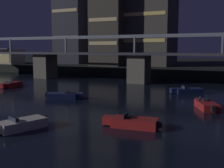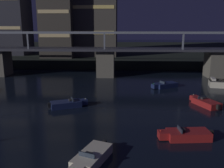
# 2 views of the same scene
# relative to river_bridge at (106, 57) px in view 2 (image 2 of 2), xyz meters

# --- Properties ---
(far_riverbank) EXTENTS (240.00, 80.00, 2.20)m
(far_riverbank) POSITION_rel_river_bridge_xyz_m (0.00, 48.01, -3.04)
(far_riverbank) COLOR black
(far_riverbank) RESTS_ON ground
(river_bridge) EXTENTS (98.15, 6.40, 9.38)m
(river_bridge) POSITION_rel_river_bridge_xyz_m (0.00, 0.00, 0.00)
(river_bridge) COLOR #605B51
(river_bridge) RESTS_ON ground
(tower_west_tall) EXTENTS (8.67, 9.20, 30.57)m
(tower_west_tall) POSITION_rel_river_bridge_xyz_m (-14.13, 16.79, 13.20)
(tower_west_tall) COLOR #38332D
(tower_west_tall) RESTS_ON far_riverbank
(speedboat_near_right) EXTENTS (5.03, 3.21, 1.16)m
(speedboat_near_right) POSITION_rel_river_bridge_xyz_m (-3.55, -21.20, -3.72)
(speedboat_near_right) COLOR #19234C
(speedboat_near_right) RESTS_ON ground
(speedboat_mid_center) EXTENTS (4.89, 3.53, 1.16)m
(speedboat_mid_center) POSITION_rel_river_bridge_xyz_m (11.07, -9.72, -3.72)
(speedboat_mid_center) COLOR #19234C
(speedboat_mid_center) RESTS_ON ground
(speedboat_mid_right) EXTENTS (3.18, 5.04, 1.16)m
(speedboat_mid_right) POSITION_rel_river_bridge_xyz_m (14.76, -19.76, -3.72)
(speedboat_mid_right) COLOR maroon
(speedboat_mid_right) RESTS_ON ground
(speedboat_far_left) EXTENTS (3.08, 5.09, 1.16)m
(speedboat_far_left) POSITION_rel_river_bridge_xyz_m (1.28, -34.76, -3.72)
(speedboat_far_left) COLOR beige
(speedboat_far_left) RESTS_ON ground
(speedboat_far_center) EXTENTS (5.23, 2.16, 1.16)m
(speedboat_far_center) POSITION_rel_river_bridge_xyz_m (9.68, -30.18, -3.72)
(speedboat_far_center) COLOR maroon
(speedboat_far_center) RESTS_ON ground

